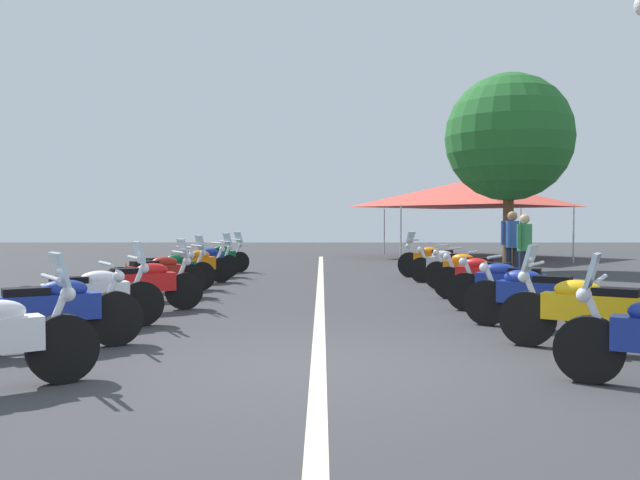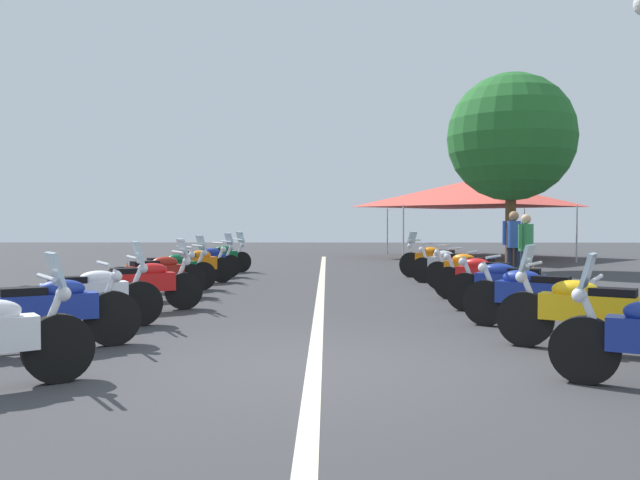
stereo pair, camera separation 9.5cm
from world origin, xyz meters
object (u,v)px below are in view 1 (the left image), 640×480
Objects in this scene: motorcycle_right_row_5 at (470,270)px; motorcycle_right_row_6 at (448,265)px; motorcycle_left_row_8 at (217,257)px; motorcycle_right_row_3 at (509,285)px; motorcycle_right_row_4 at (484,277)px; motorcycle_right_row_1 at (591,311)px; motorcycle_right_row_7 at (434,260)px; bystander_1 at (512,241)px; motorcycle_right_row_2 at (534,296)px; motorcycle_left_row_5 at (171,270)px; motorcycle_left_row_3 at (143,284)px; traffic_cone_1 at (532,281)px; event_tent at (468,194)px; motorcycle_left_row_4 at (156,276)px; motorcycle_left_row_1 at (49,312)px; traffic_cone_2 at (126,277)px; bystander_0 at (524,244)px; motorcycle_left_row_6 at (193,265)px; motorcycle_left_row_7 at (204,261)px; motorcycle_left_row_2 at (88,296)px; roadside_tree_0 at (509,138)px.

motorcycle_right_row_6 reaches higher than motorcycle_right_row_5.
motorcycle_left_row_8 reaches higher than motorcycle_right_row_3.
motorcycle_right_row_1 is at bearing 124.10° from motorcycle_right_row_4.
motorcycle_right_row_7 is 1.04× the size of bystander_1.
motorcycle_right_row_7 is (8.02, 0.01, 0.02)m from motorcycle_right_row_2.
motorcycle_left_row_5 is 6.44m from motorcycle_right_row_6.
traffic_cone_1 is (2.52, -7.19, -0.17)m from motorcycle_left_row_3.
motorcycle_left_row_3 is 0.27× the size of event_tent.
traffic_cone_1 is 14.04m from event_tent.
motorcycle_left_row_4 is at bearing -124.97° from motorcycle_left_row_8.
motorcycle_left_row_1 is at bearing 155.19° from bystander_1.
traffic_cone_2 is at bearing 18.08° from motorcycle_right_row_4.
bystander_0 is at bearing -84.60° from motorcycle_right_row_3.
motorcycle_left_row_6 is 1.01× the size of motorcycle_right_row_7.
motorcycle_left_row_8 is at bearing 61.51° from motorcycle_left_row_3.
motorcycle_right_row_6 is 12.02m from event_tent.
motorcycle_left_row_7 is at bearing 55.90° from motorcycle_left_row_5.
motorcycle_right_row_2 is (-8.02, -6.00, 0.00)m from motorcycle_left_row_7.
motorcycle_left_row_3 is 3.06× the size of traffic_cone_1.
motorcycle_right_row_5 is at bearing 129.20° from motorcycle_right_row_6.
motorcycle_left_row_8 is at bearing -30.31° from motorcycle_right_row_1.
motorcycle_right_row_3 reaches higher than motorcycle_right_row_5.
motorcycle_right_row_6 is (1.70, -6.21, -0.01)m from motorcycle_left_row_5.
motorcycle_right_row_1 is 19.84m from event_tent.
event_tent is at bearing 32.03° from motorcycle_left_row_3.
traffic_cone_1 is at bearing 7.45° from motorcycle_left_row_1.
bystander_0 is (4.15, -7.53, 0.51)m from motorcycle_left_row_3.
motorcycle_right_row_5 is 1.77m from bystander_0.
motorcycle_left_row_6 is (8.10, -0.02, -0.01)m from motorcycle_left_row_1.
motorcycle_right_row_3 is (-0.10, -5.97, -0.01)m from motorcycle_left_row_3.
motorcycle_right_row_7 is 0.26× the size of event_tent.
motorcycle_left_row_7 is 11.39m from motorcycle_right_row_1.
motorcycle_right_row_1 is 7.56m from bystander_0.
bystander_1 is at bearing -17.78° from motorcycle_left_row_5.
motorcycle_right_row_2 is 18.32m from event_tent.
motorcycle_right_row_7 reaches higher than motorcycle_left_row_2.
motorcycle_left_row_3 is 0.31× the size of roadside_tree_0.
bystander_1 is (1.81, -1.43, 0.57)m from motorcycle_right_row_5.
motorcycle_right_row_5 is 1.08× the size of bystander_0.
motorcycle_left_row_5 is 8.05m from bystander_1.
motorcycle_left_row_2 is at bearing -124.02° from motorcycle_left_row_6.
roadside_tree_0 reaches higher than motorcycle_right_row_6.
motorcycle_left_row_6 is 6.43m from motorcycle_right_row_5.
motorcycle_right_row_3 reaches higher than motorcycle_right_row_6.
event_tent reaches higher than motorcycle_left_row_2.
motorcycle_left_row_3 is 1.11× the size of motorcycle_left_row_4.
event_tent is at bearing -38.90° from traffic_cone_2.
motorcycle_left_row_3 is 8.64m from motorcycle_right_row_7.
traffic_cone_1 is 1.79m from bystander_0.
motorcycle_left_row_7 is (8.11, -0.12, -0.01)m from motorcycle_left_row_2.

